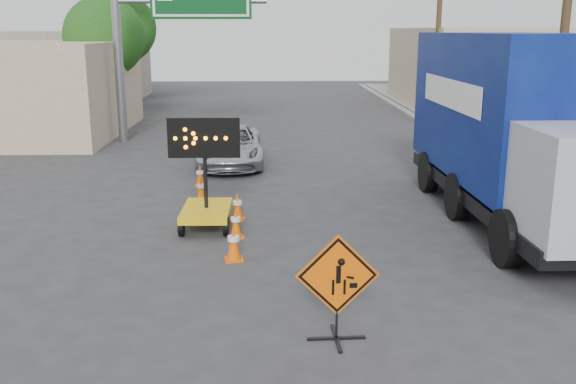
{
  "coord_description": "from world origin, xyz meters",
  "views": [
    {
      "loc": [
        -0.44,
        -8.58,
        4.5
      ],
      "look_at": [
        -0.1,
        2.87,
        1.59
      ],
      "focal_mm": 40.0,
      "sensor_mm": 36.0,
      "label": 1
    }
  ],
  "objects_px": {
    "pickup_truck": "(230,146)",
    "box_truck": "(517,138)",
    "construction_sign": "(337,285)",
    "arrow_board": "(206,203)"
  },
  "relations": [
    {
      "from": "box_truck",
      "to": "pickup_truck",
      "type": "bearing_deg",
      "value": 136.36
    },
    {
      "from": "pickup_truck",
      "to": "box_truck",
      "type": "relative_size",
      "value": 0.51
    },
    {
      "from": "pickup_truck",
      "to": "box_truck",
      "type": "distance_m",
      "value": 9.97
    },
    {
      "from": "arrow_board",
      "to": "box_truck",
      "type": "height_order",
      "value": "box_truck"
    },
    {
      "from": "construction_sign",
      "to": "pickup_truck",
      "type": "xyz_separation_m",
      "value": [
        -2.33,
        12.89,
        -0.21
      ]
    },
    {
      "from": "arrow_board",
      "to": "box_truck",
      "type": "xyz_separation_m",
      "value": [
        7.35,
        0.49,
        1.42
      ]
    },
    {
      "from": "pickup_truck",
      "to": "box_truck",
      "type": "bearing_deg",
      "value": -45.73
    },
    {
      "from": "construction_sign",
      "to": "pickup_truck",
      "type": "distance_m",
      "value": 13.1
    },
    {
      "from": "construction_sign",
      "to": "box_truck",
      "type": "xyz_separation_m",
      "value": [
        4.9,
        6.16,
        1.14
      ]
    },
    {
      "from": "pickup_truck",
      "to": "construction_sign",
      "type": "bearing_deg",
      "value": -82.55
    }
  ]
}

